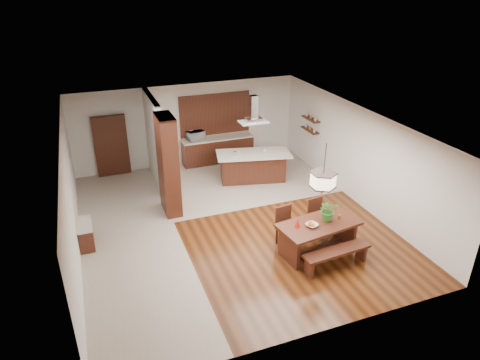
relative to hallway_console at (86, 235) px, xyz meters
name	(u,v)px	position (x,y,z in m)	size (l,w,h in m)	color
room_shell	(229,154)	(3.81, -0.20, 1.75)	(9.00, 9.04, 2.92)	#3B1C0A
tile_hallway	(131,241)	(1.06, -0.20, -0.31)	(2.50, 9.00, 0.01)	#B4A596
tile_kitchen	(240,179)	(5.06, 2.30, -0.31)	(5.50, 4.00, 0.01)	#B4A596
soffit_band	(229,123)	(3.81, -0.20, 2.57)	(8.00, 9.00, 0.02)	#442711
partition_pier	(168,165)	(2.41, 1.00, 1.14)	(0.45, 1.00, 2.90)	black
partition_stub	(155,141)	(2.41, 3.10, 1.14)	(0.18, 2.40, 2.90)	silver
hallway_console	(86,235)	(0.00, 0.00, 0.00)	(0.37, 0.88, 0.63)	black
hallway_doorway	(111,146)	(1.11, 4.20, 0.74)	(1.10, 0.20, 2.10)	black
rear_counter	(218,150)	(4.81, 4.00, 0.16)	(2.60, 0.62, 0.95)	black
kitchen_window	(215,114)	(4.81, 4.26, 1.44)	(2.60, 0.08, 1.50)	#9A662E
shelf_lower	(310,130)	(7.68, 2.40, 1.08)	(0.26, 0.90, 0.04)	black
shelf_upper	(311,119)	(7.68, 2.40, 1.49)	(0.26, 0.90, 0.04)	black
dining_table	(318,231)	(5.37, -2.31, 0.29)	(2.11, 1.27, 0.83)	black
dining_bench	(336,258)	(5.47, -3.02, -0.07)	(1.71, 0.37, 0.48)	black
dining_chair_left	(287,227)	(4.79, -1.78, 0.21)	(0.46, 0.46, 1.04)	black
dining_chair_right	(319,218)	(5.78, -1.64, 0.19)	(0.45, 0.45, 1.01)	black
pendant_lantern	(324,170)	(5.37, -2.31, 1.93)	(0.64, 0.64, 1.31)	#FFE8C3
foliage_plant	(328,210)	(5.64, -2.25, 0.78)	(0.48, 0.41, 0.53)	#327025
fruit_bowl	(312,225)	(5.13, -2.38, 0.55)	(0.28, 0.28, 0.07)	#BBB6A4
napkin_cone	(297,223)	(4.80, -2.26, 0.62)	(0.13, 0.13, 0.21)	#B7140D
gold_ornament	(339,217)	(5.94, -2.30, 0.57)	(0.08, 0.08, 0.11)	gold
kitchen_island	(253,166)	(5.42, 2.08, 0.20)	(2.59, 1.56, 1.00)	black
range_hood	(254,109)	(5.42, 2.09, 2.15)	(0.90, 0.55, 0.87)	silver
island_cup	(265,151)	(5.81, 2.00, 0.73)	(0.12, 0.12, 0.09)	white
microwave	(196,136)	(4.01, 4.03, 0.80)	(0.59, 0.40, 0.32)	silver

